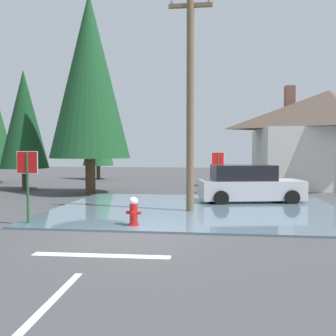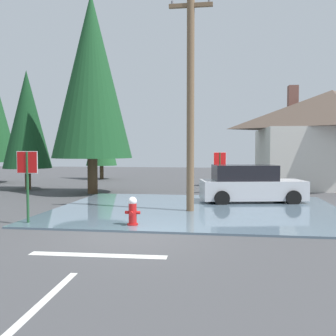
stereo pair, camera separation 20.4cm
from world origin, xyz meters
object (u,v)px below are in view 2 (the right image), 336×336
Objects in this scene: fire_hydrant at (133,212)px; pine_tree_mid_left at (101,134)px; pine_tree_short_left at (27,120)px; stop_sign_near at (27,173)px; stop_sign_far at (220,164)px; pine_tree_far_center at (92,76)px; house at (331,137)px; parked_car at (250,185)px; utility_pole at (190,97)px.

fire_hydrant is 0.15× the size of pine_tree_mid_left.
pine_tree_mid_left is at bearing 77.45° from pine_tree_short_left.
stop_sign_near reaches higher than stop_sign_far.
pine_tree_far_center is (-6.70, -0.87, 4.62)m from stop_sign_far.
stop_sign_near is 18.68m from house.
pine_tree_short_left reaches higher than parked_car.
pine_tree_far_center reaches higher than stop_sign_far.
pine_tree_short_left reaches higher than house.
pine_tree_mid_left is at bearing 136.39° from stop_sign_far.
pine_tree_short_left reaches higher than fire_hydrant.
fire_hydrant is 0.42× the size of stop_sign_far.
fire_hydrant is 16.70m from house.
pine_tree_mid_left is (-16.07, 4.59, 0.45)m from house.
parked_car is (7.18, 6.05, -0.84)m from stop_sign_near.
stop_sign_far is 0.37× the size of pine_tree_mid_left.
pine_tree_far_center is (-8.06, 2.53, 5.41)m from parked_car.
pine_tree_mid_left is 10.48m from pine_tree_far_center.
utility_pole is 1.74× the size of parked_car.
utility_pole is at bearing 63.43° from fire_hydrant.
stop_sign_near is at bearing -139.90° from parked_car.
stop_sign_far is 11.49m from pine_tree_short_left.
pine_tree_short_left is at bearing 117.96° from stop_sign_near.
fire_hydrant is at bearing -49.06° from pine_tree_short_left.
parked_car is (3.85, 5.95, 0.34)m from fire_hydrant.
fire_hydrant is at bearing -104.91° from stop_sign_far.
parked_car is (2.36, 2.98, -3.47)m from utility_pole.
utility_pole reaches higher than fire_hydrant.
fire_hydrant is 0.09× the size of pine_tree_far_center.
stop_sign_far is at bearing -147.20° from house.
fire_hydrant is 9.75m from stop_sign_far.
stop_sign_near is at bearing -121.62° from stop_sign_far.
pine_tree_mid_left is 8.46m from pine_tree_short_left.
utility_pole reaches higher than parked_car.
parked_car is at bearing -17.99° from pine_tree_short_left.
pine_tree_short_left is (-12.55, 4.08, 3.30)m from parked_car.
pine_tree_mid_left reaches higher than stop_sign_far.
utility_pole is at bearing -128.45° from parked_car.
parked_car is at bearing -68.24° from stop_sign_far.
pine_tree_short_left is at bearing 162.01° from parked_car.
pine_tree_short_left is at bearing 130.94° from fire_hydrant.
parked_car is (1.36, -3.41, -0.78)m from stop_sign_far.
house is at bearing -15.95° from pine_tree_mid_left.
parked_car is 10.03m from pine_tree_far_center.
utility_pole is 7.00m from stop_sign_far.
stop_sign_far reaches higher than fire_hydrant.
house reaches higher than fire_hydrant.
pine_tree_mid_left is at bearing 110.59° from fire_hydrant.
pine_tree_far_center is at bearing 116.37° from fire_hydrant.
stop_sign_near is 11.72m from pine_tree_short_left.
utility_pole is 5.15m from parked_car.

